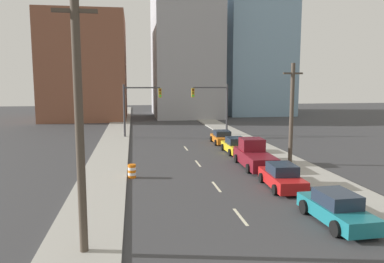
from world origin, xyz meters
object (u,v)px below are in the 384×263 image
object	(u,v)px
traffic_signal_left	(135,103)
sedan_red	(282,177)
traffic_barrel	(132,171)
sedan_yellow	(236,146)
traffic_signal_right	(217,102)
utility_pole_right_mid	(292,113)
utility_pole_left_near	(79,124)
sedan_orange	(222,137)
sedan_teal	(336,209)
pickup_truck_maroon	(254,156)

from	to	relation	value
traffic_signal_left	sedan_red	world-z (taller)	traffic_signal_left
traffic_barrel	sedan_yellow	distance (m)	12.40
traffic_signal_right	utility_pole_right_mid	bearing A→B (deg)	-82.28
utility_pole_left_near	sedan_orange	bearing A→B (deg)	65.30
sedan_yellow	traffic_barrel	bearing A→B (deg)	-140.85
traffic_barrel	sedan_yellow	bearing A→B (deg)	39.09
traffic_signal_right	sedan_teal	distance (m)	29.41
traffic_signal_left	sedan_yellow	bearing A→B (deg)	-50.91
sedan_yellow	sedan_orange	world-z (taller)	sedan_yellow
utility_pole_left_near	sedan_red	distance (m)	14.13
traffic_signal_right	pickup_truck_maroon	xyz separation A→B (m)	(-0.85, -17.18, -3.25)
pickup_truck_maroon	sedan_yellow	bearing A→B (deg)	90.58
utility_pole_right_mid	traffic_signal_right	bearing A→B (deg)	97.72
traffic_signal_left	utility_pole_left_near	xyz separation A→B (m)	(-2.20, -30.69, 0.98)
sedan_yellow	traffic_signal_right	bearing A→B (deg)	86.42
traffic_signal_left	utility_pole_left_near	world-z (taller)	utility_pole_left_near
traffic_signal_right	utility_pole_left_near	distance (m)	33.02
traffic_signal_right	sedan_yellow	xyz separation A→B (m)	(-0.72, -11.35, -3.46)
utility_pole_left_near	sedan_yellow	xyz separation A→B (m)	(11.42, 19.33, -4.44)
traffic_signal_right	sedan_orange	xyz separation A→B (m)	(-0.70, -5.79, -3.49)
utility_pole_right_mid	sedan_red	distance (m)	7.94
utility_pole_right_mid	pickup_truck_maroon	xyz separation A→B (m)	(-3.13, -0.34, -3.30)
utility_pole_right_mid	traffic_barrel	distance (m)	13.36
sedan_red	sedan_yellow	world-z (taller)	sedan_red
sedan_teal	sedan_yellow	world-z (taller)	sedan_teal
traffic_signal_right	utility_pole_left_near	bearing A→B (deg)	-111.59
pickup_truck_maroon	sedan_orange	bearing A→B (deg)	91.07
traffic_signal_left	utility_pole_right_mid	world-z (taller)	utility_pole_right_mid
traffic_signal_left	pickup_truck_maroon	world-z (taller)	traffic_signal_left
pickup_truck_maroon	traffic_barrel	bearing A→B (deg)	-166.32
traffic_signal_left	traffic_barrel	bearing A→B (deg)	-91.20
utility_pole_left_near	sedan_teal	world-z (taller)	utility_pole_left_near
sedan_teal	sedan_yellow	distance (m)	17.84
utility_pole_right_mid	traffic_barrel	xyz separation A→B (m)	(-12.63, -2.33, -3.69)
sedan_teal	traffic_barrel	bearing A→B (deg)	132.01
sedan_teal	sedan_red	size ratio (longest dim) A/B	1.02
sedan_teal	sedan_orange	world-z (taller)	sedan_teal
traffic_signal_left	sedan_yellow	world-z (taller)	traffic_signal_left
traffic_barrel	pickup_truck_maroon	bearing A→B (deg)	11.85
traffic_signal_right	sedan_red	size ratio (longest dim) A/B	1.39
traffic_signal_right	sedan_yellow	size ratio (longest dim) A/B	1.39
traffic_barrel	sedan_orange	world-z (taller)	sedan_orange
utility_pole_left_near	sedan_yellow	distance (m)	22.89
sedan_teal	pickup_truck_maroon	bearing A→B (deg)	88.67
sedan_yellow	traffic_signal_left	bearing A→B (deg)	129.14
sedan_orange	traffic_barrel	bearing A→B (deg)	-124.33
utility_pole_left_near	traffic_barrel	bearing A→B (deg)	81.11
traffic_signal_right	sedan_teal	size ratio (longest dim) A/B	1.35
sedan_teal	sedan_red	distance (m)	6.03
utility_pole_left_near	sedan_teal	xyz separation A→B (m)	(11.36, 1.49, -4.40)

